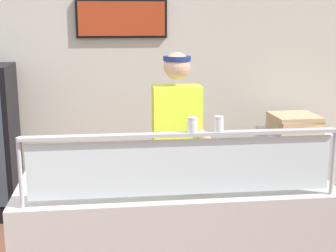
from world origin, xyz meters
name	(u,v)px	position (x,y,z in m)	size (l,w,h in m)	color
shop_rear_unit	(146,77)	(1.03, 2.78, 1.36)	(6.46, 0.13, 2.70)	beige
serving_counter	(175,249)	(1.03, 0.37, 0.47)	(2.06, 0.75, 0.95)	#BCB7B2
sneeze_guard	(183,158)	(1.03, 0.06, 1.22)	(1.89, 0.06, 0.42)	#B2B5BC
pizza_tray	(188,180)	(1.12, 0.38, 0.97)	(0.44, 0.44, 0.04)	#9EA0A8
pizza_server	(187,178)	(1.11, 0.36, 0.99)	(0.07, 0.28, 0.01)	#ADAFB7
parmesan_shaker	(193,126)	(1.09, 0.06, 1.41)	(0.06, 0.06, 0.09)	white
pepper_flake_shaker	(219,125)	(1.24, 0.06, 1.41)	(0.06, 0.06, 0.09)	white
worker_figure	(177,147)	(1.14, 1.07, 1.01)	(0.41, 0.50, 1.76)	#23232D
prep_shelf	(292,166)	(2.61, 2.30, 0.40)	(0.70, 0.55, 0.81)	#B7BABF
pizza_box_stack	(294,123)	(2.61, 2.30, 0.90)	(0.51, 0.51, 0.18)	tan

